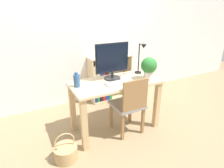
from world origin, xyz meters
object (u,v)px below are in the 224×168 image
object	(u,v)px
vase	(77,80)
bookshelf	(104,81)
chair	(130,104)
keyboard	(117,83)
desk_lamp	(141,56)
potted_plant	(149,67)
monitor	(112,60)
basket	(66,152)

from	to	relation	value
vase	bookshelf	xyz separation A→B (m)	(0.77, 0.87, -0.44)
vase	chair	world-z (taller)	vase
chair	keyboard	bearing A→B (deg)	141.23
desk_lamp	potted_plant	xyz separation A→B (m)	(-0.03, -0.22, -0.10)
desk_lamp	chair	distance (m)	0.72
monitor	bookshelf	world-z (taller)	monitor
vase	chair	distance (m)	0.77
keyboard	potted_plant	world-z (taller)	potted_plant
vase	basket	bearing A→B (deg)	-130.05
vase	bookshelf	bearing A→B (deg)	48.32
chair	basket	distance (m)	0.99
potted_plant	vase	bearing A→B (deg)	169.25
keyboard	desk_lamp	size ratio (longest dim) A/B	0.70
keyboard	chair	world-z (taller)	chair
keyboard	potted_plant	bearing A→B (deg)	-5.14
potted_plant	basket	distance (m)	1.50
vase	basket	xyz separation A→B (m)	(-0.30, -0.35, -0.72)
bookshelf	chair	bearing A→B (deg)	-97.50
monitor	keyboard	distance (m)	0.33
monitor	potted_plant	xyz separation A→B (m)	(0.43, -0.24, -0.09)
vase	potted_plant	xyz separation A→B (m)	(0.96, -0.18, 0.09)
monitor	basket	bearing A→B (deg)	-153.53
chair	monitor	bearing A→B (deg)	108.84
potted_plant	keyboard	bearing A→B (deg)	174.86
keyboard	bookshelf	size ratio (longest dim) A/B	0.38
bookshelf	keyboard	bearing A→B (deg)	-105.56
monitor	desk_lamp	bearing A→B (deg)	-2.03
monitor	bookshelf	distance (m)	1.05
monitor	chair	bearing A→B (deg)	-72.03
bookshelf	basket	xyz separation A→B (m)	(-1.07, -1.22, -0.28)
desk_lamp	potted_plant	size ratio (longest dim) A/B	1.48
vase	keyboard	bearing A→B (deg)	-15.90
basket	potted_plant	bearing A→B (deg)	7.64
monitor	keyboard	bearing A→B (deg)	-99.55
monitor	keyboard	world-z (taller)	monitor
vase	potted_plant	bearing A→B (deg)	-10.75
vase	bookshelf	world-z (taller)	vase
bookshelf	basket	world-z (taller)	bookshelf
desk_lamp	bookshelf	world-z (taller)	desk_lamp
basket	vase	bearing A→B (deg)	49.95
keyboard	desk_lamp	world-z (taller)	desk_lamp
monitor	basket	size ratio (longest dim) A/B	1.40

